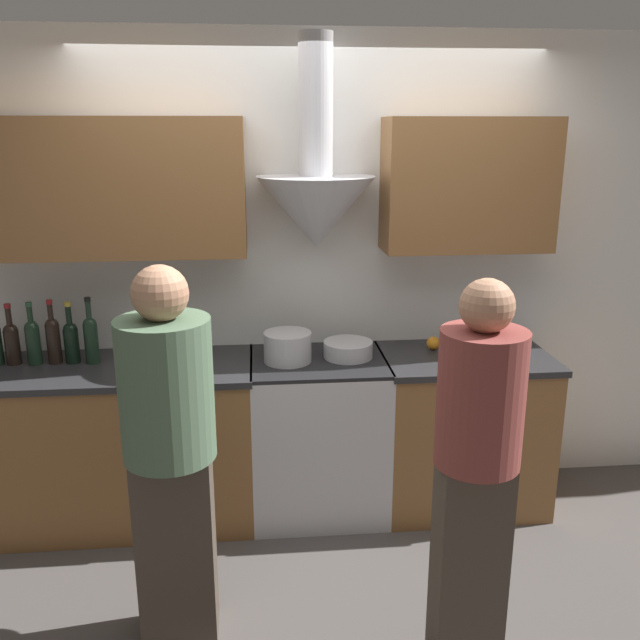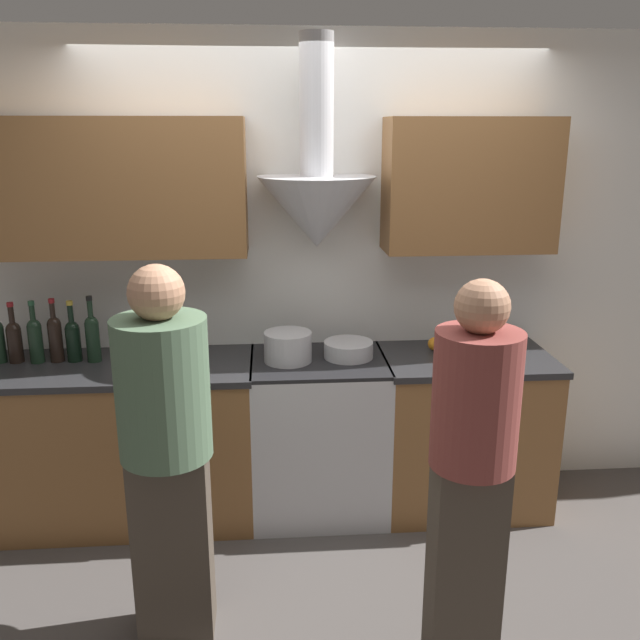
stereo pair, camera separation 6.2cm
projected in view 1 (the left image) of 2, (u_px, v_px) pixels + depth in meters
The scene contains 16 objects.
ground_plane at pixel (324, 539), 3.58m from camera, with size 12.00×12.00×0.00m, color #4C4744.
wall_back at pixel (298, 246), 3.73m from camera, with size 8.40×0.62×2.60m.
counter_left at pixel (122, 443), 3.67m from camera, with size 1.43×0.62×0.89m.
counter_right at pixel (462, 429), 3.84m from camera, with size 0.93×0.62×0.89m.
stove_range at pixel (318, 434), 3.77m from camera, with size 0.73×0.60×0.89m.
wine_bottle_1 at pixel (12, 341), 3.54m from camera, with size 0.08×0.08×0.33m.
wine_bottle_2 at pixel (33, 339), 3.54m from camera, with size 0.07×0.07×0.34m.
wine_bottle_3 at pixel (53, 338), 3.56m from camera, with size 0.07×0.07×0.34m.
wine_bottle_4 at pixel (71, 339), 3.57m from camera, with size 0.08×0.08×0.33m.
wine_bottle_5 at pixel (91, 337), 3.56m from camera, with size 0.07×0.07×0.36m.
stock_pot at pixel (288, 347), 3.60m from camera, with size 0.25×0.25×0.16m.
mixing_bowl at pixel (348, 349), 3.67m from camera, with size 0.27×0.27×0.09m.
orange_fruit at pixel (433, 343), 3.80m from camera, with size 0.07×0.07×0.07m.
chefs_knife at pixel (489, 359), 3.64m from camera, with size 0.25×0.13×0.01m.
person_foreground_left at pixel (170, 444), 2.70m from camera, with size 0.37×0.37×1.61m.
person_foreground_right at pixel (476, 463), 2.55m from camera, with size 0.32×0.32×1.59m.
Camera 1 is at (-0.32, -3.11, 2.10)m, focal length 38.00 mm.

